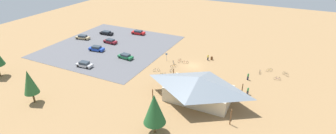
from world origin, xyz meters
The scene contains 29 objects.
ground centered at (0.00, 0.00, 0.00)m, with size 160.00×160.00×0.00m, color #937047.
parking_lot_asphalt centered at (27.29, -1.76, 0.03)m, with size 34.14×35.36×0.05m, color #56565B.
bike_pavilion centered at (-6.59, 14.18, 2.99)m, with size 15.82×10.22×5.22m.
trash_bin centered at (-3.31, -5.80, 0.45)m, with size 0.60×0.60×0.90m, color brown.
lot_sign centered at (7.43, 0.07, 1.41)m, with size 0.56×0.08×2.20m.
pine_east centered at (-3.51, 26.61, 4.78)m, with size 3.72×3.72×7.42m.
pine_center centered at (22.33, 29.20, 4.56)m, with size 2.84×2.84×7.03m.
bicycle_red_yard_left centered at (2.22, -0.58, 0.34)m, with size 1.67×0.55×0.73m.
bicycle_white_near_porch centered at (4.91, 1.03, 0.36)m, with size 0.99×1.51×0.77m.
bicycle_yellow_front_row centered at (-18.15, -5.33, 0.37)m, with size 1.38×1.00×0.80m.
bicycle_silver_edge_south centered at (3.52, 5.24, 0.34)m, with size 0.48×1.64×0.74m.
bicycle_black_trailside centered at (-21.83, -4.80, 0.39)m, with size 1.33×1.13×0.88m.
bicycle_orange_back_row centered at (4.04, 2.81, 0.36)m, with size 1.26×1.22×0.81m.
bicycle_green_yard_center centered at (1.91, 9.10, 0.38)m, with size 1.69×0.66×0.85m.
bicycle_teal_edge_north centered at (4.24, 8.14, 0.35)m, with size 1.66×0.48×0.83m.
bicycle_purple_lone_west centered at (-20.27, -1.63, 0.35)m, with size 1.57×0.53×0.77m.
bicycle_blue_mid_cluster centered at (-16.15, -3.32, 0.39)m, with size 0.48×1.79×0.89m.
bicycle_red_lone_east centered at (3.92, -0.66, 0.37)m, with size 0.48×1.65×0.87m.
bicycle_white_yard_right centered at (6.83, 6.85, 0.37)m, with size 1.50×0.98×0.87m.
car_black_front_row centered at (35.26, -9.93, 0.69)m, with size 4.68×1.99×1.26m.
car_maroon_second_row centered at (28.96, -3.80, 0.72)m, with size 4.42×1.98×1.33m.
car_blue_near_entry centered at (28.74, 2.94, 0.77)m, with size 4.64×2.35×1.47m.
car_silver_far_end centered at (24.48, 12.66, 0.74)m, with size 4.35×2.05×1.41m.
car_green_back_corner centered at (18.01, 3.83, 0.72)m, with size 4.46×2.21×1.34m.
car_red_end_stall centered at (25.60, -14.92, 0.75)m, with size 4.67×2.22×1.41m.
car_tan_inner_stall centered at (39.42, -2.92, 0.73)m, with size 4.86×2.49×1.36m.
visitor_by_pavilion centered at (-15.24, 7.72, 0.91)m, with size 0.36×0.36×1.74m.
visitor_at_bikes centered at (-14.12, 1.40, 0.94)m, with size 0.40×0.39×1.79m.
visitor_crossing_yard centered at (-2.47, -5.01, 0.89)m, with size 0.36×0.36×1.70m.
Camera 1 is at (-20.06, 55.68, 28.70)m, focal length 27.22 mm.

